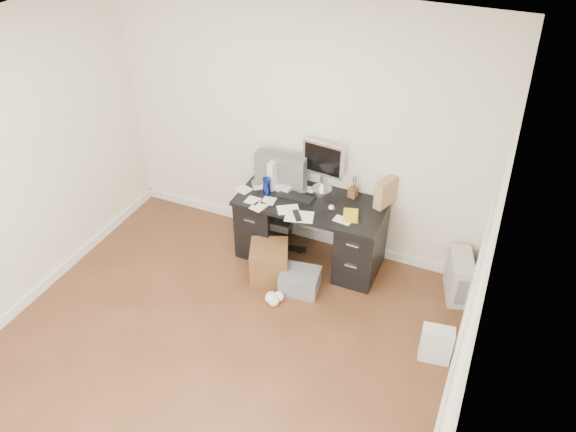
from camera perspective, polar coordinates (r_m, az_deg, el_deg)
name	(u,v)px	position (r m, az deg, el deg)	size (l,w,h in m)	color
ground	(209,360)	(5.17, -8.00, -14.28)	(4.00, 4.00, 0.00)	#492B17
room_shell	(196,206)	(4.05, -9.33, 1.04)	(4.02, 4.02, 2.71)	beige
desk	(310,229)	(5.86, 2.30, -1.29)	(1.50, 0.70, 0.75)	black
loose_papers	(291,199)	(5.68, 0.31, 1.73)	(1.10, 0.60, 0.00)	white
lcd_monitor	(323,167)	(5.69, 3.57, 5.03)	(0.44, 0.25, 0.56)	silver
keyboard	(296,197)	(5.70, 0.81, 1.96)	(0.37, 0.13, 0.02)	black
computer_mouse	(331,208)	(5.51, 4.41, 0.83)	(0.07, 0.07, 0.07)	silver
travel_mug	(267,186)	(5.72, -2.18, 3.06)	(0.08, 0.08, 0.18)	navy
white_binder	(276,172)	(5.82, -1.21, 4.51)	(0.13, 0.27, 0.32)	silver
magazine_file	(385,192)	(5.60, 9.87, 2.37)	(0.13, 0.25, 0.29)	#A4784F
pen_cup	(353,187)	(5.69, 6.65, 2.98)	(0.10, 0.10, 0.24)	#543318
yellow_book	(351,215)	(5.46, 6.43, 0.05)	(0.15, 0.20, 0.03)	gold
paper_remote	(299,216)	(5.43, 1.15, 0.03)	(0.27, 0.22, 0.02)	white
office_chair	(275,209)	(5.89, -1.34, 0.74)	(0.62, 0.62, 1.10)	#4A4C4A
pc_tower	(459,276)	(5.79, 16.98, -5.90)	(0.20, 0.46, 0.46)	#B4AFA2
shopping_bag	(436,344)	(5.16, 14.82, -12.48)	(0.27, 0.19, 0.37)	silver
wicker_basket	(269,262)	(5.77, -1.92, -4.66)	(0.38, 0.38, 0.38)	#4E3817
desk_printer	(300,281)	(5.67, 1.23, -6.60)	(0.38, 0.31, 0.22)	slate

